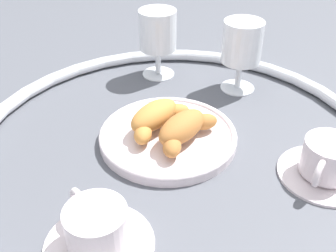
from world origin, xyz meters
name	(u,v)px	position (x,y,z in m)	size (l,w,h in m)	color
ground_plane	(176,146)	(0.00, 0.00, 0.00)	(2.20, 2.20, 0.00)	#4C4F56
table_chrome_rim	(176,140)	(0.00, 0.00, 0.01)	(0.67, 0.67, 0.02)	silver
pastry_plate	(168,136)	(-0.01, -0.02, 0.01)	(0.23, 0.23, 0.02)	silver
croissant_large	(156,117)	(-0.02, -0.04, 0.04)	(0.13, 0.10, 0.04)	#BC7A38
croissant_small	(184,128)	(0.00, 0.01, 0.04)	(0.13, 0.10, 0.04)	#AD6B33
coffee_cup_near	(327,162)	(0.01, 0.23, 0.03)	(0.14, 0.14, 0.06)	silver
coffee_cup_far	(97,231)	(0.22, -0.04, 0.03)	(0.14, 0.14, 0.06)	silver
juice_glass_left	(242,44)	(-0.22, 0.07, 0.10)	(0.08, 0.08, 0.14)	white
juice_glass_right	(158,34)	(-0.23, -0.10, 0.09)	(0.08, 0.08, 0.14)	white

